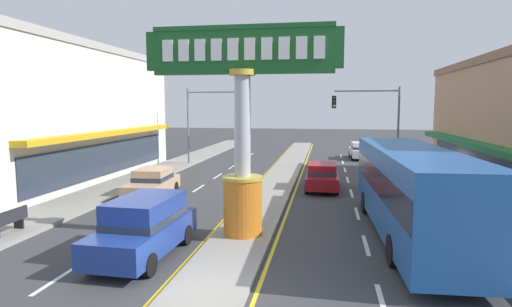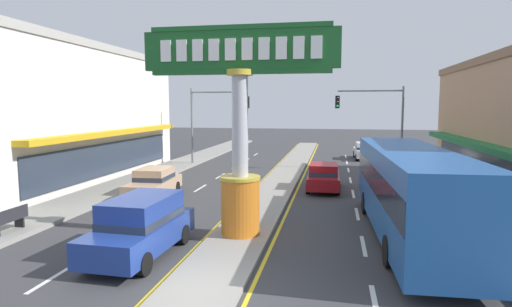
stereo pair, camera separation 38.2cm
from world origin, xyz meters
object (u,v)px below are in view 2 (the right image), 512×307
at_px(sedan_near_right_lane, 154,182).
at_px(sedan_near_left_lane, 323,176).
at_px(suv_mid_left_lane, 141,225).
at_px(bus_far_right_lane, 410,188).
at_px(storefront_left, 46,113).
at_px(street_bench, 9,219).
at_px(district_sign, 240,138).
at_px(sedan_far_left_oncoming, 365,151).
at_px(traffic_light_right_side, 377,114).
at_px(traffic_light_left_side, 213,113).

distance_m(sedan_near_right_lane, sedan_near_left_lane, 9.46).
xyz_separation_m(sedan_near_left_lane, suv_mid_left_lane, (-5.46, -11.88, 0.20)).
distance_m(sedan_near_right_lane, bus_far_right_lane, 13.07).
distance_m(storefront_left, bus_far_right_lane, 23.20).
bearing_deg(street_bench, bus_far_right_lane, 9.79).
bearing_deg(district_sign, sedan_far_left_oncoming, 76.14).
relative_size(traffic_light_right_side, street_bench, 3.88).
xyz_separation_m(traffic_light_right_side, sedan_far_left_oncoming, (-0.28, 7.32, -3.46)).
height_order(traffic_light_right_side, bus_far_right_lane, traffic_light_right_side).
bearing_deg(bus_far_right_lane, storefront_left, 157.27).
bearing_deg(traffic_light_right_side, street_bench, -128.41).
relative_size(district_sign, sedan_far_left_oncoming, 1.71).
height_order(district_sign, sedan_near_left_lane, district_sign).
height_order(suv_mid_left_lane, street_bench, suv_mid_left_lane).
bearing_deg(traffic_light_left_side, sedan_far_left_oncoming, 27.87).
bearing_deg(sedan_near_right_lane, district_sign, -44.60).
xyz_separation_m(bus_far_right_lane, suv_mid_left_lane, (-8.76, -3.42, -0.88)).
bearing_deg(suv_mid_left_lane, traffic_light_left_side, 100.03).
bearing_deg(district_sign, bus_far_right_lane, 9.80).
xyz_separation_m(sedan_near_right_lane, street_bench, (-2.38, -7.40, -0.14)).
height_order(traffic_light_left_side, street_bench, traffic_light_left_side).
distance_m(storefront_left, sedan_near_left_lane, 18.33).
relative_size(traffic_light_left_side, sedan_far_left_oncoming, 1.42).
relative_size(district_sign, sedan_near_right_lane, 1.70).
distance_m(storefront_left, suv_mid_left_lane, 17.89).
bearing_deg(sedan_near_right_lane, street_bench, -107.84).
xyz_separation_m(sedan_near_left_lane, street_bench, (-11.14, -10.96, -0.14)).
xyz_separation_m(sedan_near_right_lane, suv_mid_left_lane, (3.31, -8.32, 0.20)).
xyz_separation_m(traffic_light_right_side, suv_mid_left_lane, (-9.04, -19.50, -3.26)).
bearing_deg(traffic_light_left_side, traffic_light_right_side, -3.58).
bearing_deg(sedan_far_left_oncoming, bus_far_right_lane, -90.01).
relative_size(traffic_light_right_side, suv_mid_left_lane, 1.33).
height_order(storefront_left, bus_far_right_lane, storefront_left).
height_order(district_sign, storefront_left, storefront_left).
distance_m(storefront_left, sedan_near_right_lane, 10.65).
relative_size(traffic_light_right_side, sedan_near_right_lane, 1.41).
bearing_deg(sedan_far_left_oncoming, storefront_left, -145.75).
height_order(traffic_light_left_side, traffic_light_right_side, same).
height_order(district_sign, sedan_far_left_oncoming, district_sign).
bearing_deg(suv_mid_left_lane, sedan_near_right_lane, 111.66).
height_order(storefront_left, sedan_near_left_lane, storefront_left).
xyz_separation_m(traffic_light_left_side, sedan_far_left_oncoming, (12.35, 6.53, -3.46)).
relative_size(storefront_left, sedan_near_left_lane, 4.63).
distance_m(storefront_left, sedan_far_left_oncoming, 25.98).
bearing_deg(street_bench, sedan_far_left_oncoming, 60.84).
height_order(district_sign, street_bench, district_sign).
xyz_separation_m(traffic_light_left_side, sedan_near_left_lane, (9.05, -8.41, -3.46)).
relative_size(storefront_left, sedan_far_left_oncoming, 4.61).
xyz_separation_m(storefront_left, suv_mid_left_lane, (12.52, -12.33, -3.33)).
bearing_deg(sedan_near_right_lane, suv_mid_left_lane, -68.34).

